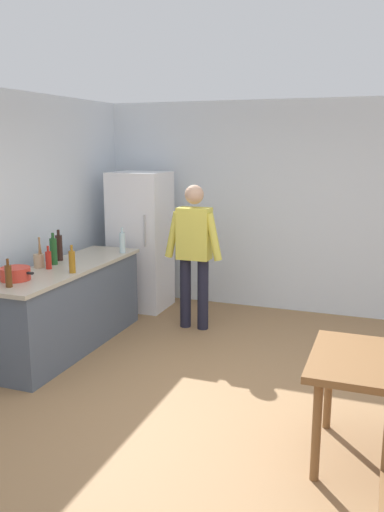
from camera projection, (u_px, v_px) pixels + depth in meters
The scene contains 13 objects.
ground_plane at pixel (226, 412), 4.36m from camera, with size 14.00×14.00×0.00m, color #936D47.
wall_back at pixel (294, 208), 6.84m from camera, with size 6.40×0.12×2.70m, color silver.
kitchen_counter at pixel (68, 307), 5.68m from camera, with size 0.64×2.20×0.90m.
refrigerator at pixel (141, 241), 7.02m from camera, with size 0.70×0.67×1.80m.
person at pixel (194, 247), 6.18m from camera, with size 0.70×0.22×1.70m.
cooking_pot at pixel (15, 274), 5.00m from camera, with size 0.40×0.28×0.12m.
utensil_jar at pixel (39, 260), 5.50m from camera, with size 0.11×0.11×0.32m.
bottle_sauce_red at pixel (48, 260), 5.44m from camera, with size 0.06×0.06×0.24m.
bottle_oil_amber at pixel (72, 261), 5.27m from camera, with size 0.06×0.06×0.28m.
bottle_beer_brown at pixel (8, 276), 4.74m from camera, with size 0.06×0.06×0.26m.
bottle_wine_dark at pixel (59, 247), 5.82m from camera, with size 0.08×0.08×0.34m.
bottle_wine_green at pixel (53, 251), 5.63m from camera, with size 0.08×0.08×0.34m.
bottle_water_clear at pixel (122, 242), 6.23m from camera, with size 0.07×0.07×0.30m.
Camera 1 is at (1.13, -3.85, 2.16)m, focal length 37.41 mm.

